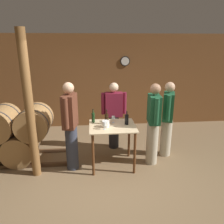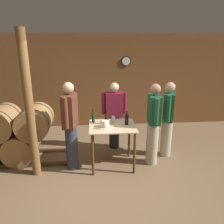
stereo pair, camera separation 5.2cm
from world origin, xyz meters
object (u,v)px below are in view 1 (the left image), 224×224
at_px(person_host, 167,118).
at_px(person_visitor_with_scarf, 153,123).
at_px(person_visitor_bearded, 71,125).
at_px(wine_glass_near_left, 104,124).
at_px(wine_bottle_left, 107,119).
at_px(ice_bucket, 106,124).
at_px(wine_bottle_center, 127,119).
at_px(wine_glass_near_center, 113,118).
at_px(person_visitor_near_door, 114,114).
at_px(wine_bottle_far_left, 93,117).
at_px(wooden_post, 29,108).

bearing_deg(person_host, person_visitor_with_scarf, -141.27).
bearing_deg(person_visitor_bearded, wine_glass_near_left, -12.24).
height_order(wine_bottle_left, ice_bucket, wine_bottle_left).
relative_size(wine_bottle_center, wine_glass_near_left, 1.87).
distance_m(wine_glass_near_center, person_visitor_near_door, 0.68).
height_order(wine_bottle_far_left, wine_glass_near_left, wine_bottle_far_left).
height_order(person_visitor_with_scarf, person_visitor_bearded, person_visitor_bearded).
relative_size(wine_glass_near_left, ice_bucket, 1.04).
xyz_separation_m(person_host, person_visitor_with_scarf, (-0.41, -0.33, 0.02)).
xyz_separation_m(wine_bottle_center, person_visitor_with_scarf, (0.54, -0.02, -0.09)).
xyz_separation_m(wine_bottle_far_left, wine_glass_near_center, (0.41, -0.07, -0.01)).
bearing_deg(wooden_post, ice_bucket, 5.69).
bearing_deg(person_host, person_visitor_near_door, 156.99).
bearing_deg(wine_glass_near_center, person_visitor_bearded, -166.52).
relative_size(wine_bottle_far_left, wine_bottle_center, 1.00).
bearing_deg(wine_bottle_left, person_visitor_bearded, -168.30).
relative_size(wooden_post, person_host, 1.61).
distance_m(wine_bottle_far_left, wine_bottle_center, 0.69).
bearing_deg(wine_bottle_far_left, person_visitor_bearded, -148.57).
xyz_separation_m(person_visitor_bearded, person_visitor_near_door, (0.92, 0.87, -0.10)).
distance_m(wooden_post, wine_bottle_center, 1.84).
bearing_deg(person_visitor_with_scarf, wine_bottle_center, 178.21).
height_order(wine_bottle_center, wine_glass_near_center, wine_bottle_center).
height_order(wine_bottle_left, person_visitor_bearded, person_visitor_bearded).
bearing_deg(wine_glass_near_left, person_visitor_near_door, 74.37).
bearing_deg(wine_bottle_center, wine_bottle_far_left, 164.02).
bearing_deg(person_visitor_bearded, person_host, 10.65).
distance_m(ice_bucket, person_visitor_near_door, 0.93).
distance_m(wooden_post, wine_glass_near_center, 1.62).
distance_m(ice_bucket, person_visitor_bearded, 0.68).
bearing_deg(wine_glass_near_center, wine_bottle_center, -25.98).
bearing_deg(wine_bottle_left, person_visitor_near_door, 73.18).
xyz_separation_m(person_visitor_with_scarf, person_visitor_bearded, (-1.65, -0.06, 0.04)).
distance_m(wine_bottle_far_left, person_visitor_with_scarf, 1.23).
bearing_deg(wooden_post, wine_bottle_center, 7.45).
bearing_deg(wine_bottle_far_left, person_visitor_with_scarf, -9.74).
xyz_separation_m(wine_bottle_center, wine_glass_near_center, (-0.26, 0.13, -0.00)).
height_order(wine_bottle_center, wine_glass_near_left, wine_bottle_center).
bearing_deg(person_visitor_bearded, person_visitor_near_door, 43.11).
xyz_separation_m(wine_bottle_center, ice_bucket, (-0.43, -0.10, -0.05)).
bearing_deg(person_visitor_near_door, wine_bottle_left, -106.82).
xyz_separation_m(wine_bottle_left, person_visitor_near_door, (0.22, 0.72, -0.16)).
height_order(wine_bottle_left, wine_glass_near_left, wine_bottle_left).
distance_m(wine_bottle_far_left, wine_glass_near_center, 0.41).
relative_size(wine_glass_near_left, person_visitor_bearded, 0.09).
distance_m(wine_bottle_center, person_visitor_near_door, 0.82).
distance_m(wine_bottle_center, person_host, 1.00).
bearing_deg(person_visitor_with_scarf, ice_bucket, -175.22).
relative_size(person_visitor_bearded, person_visitor_near_door, 1.11).
distance_m(wine_glass_near_center, person_visitor_bearded, 0.87).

